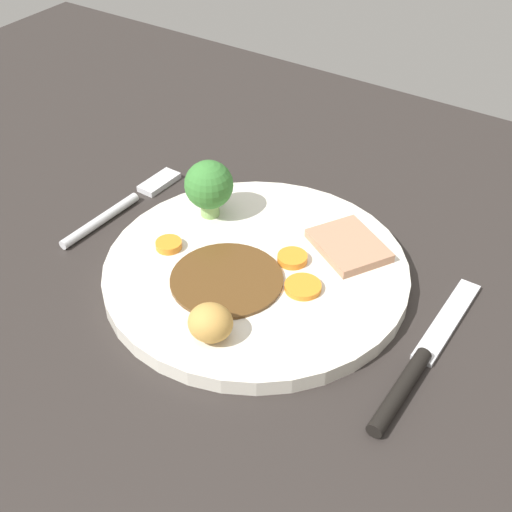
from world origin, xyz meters
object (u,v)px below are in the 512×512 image
at_px(carrot_coin_front, 292,258).
at_px(fork, 126,204).
at_px(meat_slice_main, 349,246).
at_px(carrot_coin_side, 303,287).
at_px(broccoli_floret, 209,186).
at_px(dinner_plate, 256,272).
at_px(roast_potato_left, 210,323).
at_px(knife, 419,363).
at_px(carrot_coin_back, 166,247).

xyz_separation_m(carrot_coin_front, fork, (-0.19, -0.00, -0.01)).
distance_m(meat_slice_main, carrot_coin_side, 0.07).
xyz_separation_m(carrot_coin_side, broccoli_floret, (-0.12, 0.04, 0.03)).
bearing_deg(carrot_coin_side, dinner_plate, 175.13).
bearing_deg(meat_slice_main, roast_potato_left, -103.70).
distance_m(carrot_coin_front, carrot_coin_side, 0.04).
bearing_deg(meat_slice_main, knife, -38.23).
relative_size(roast_potato_left, carrot_coin_back, 1.50).
bearing_deg(fork, carrot_coin_side, -94.13).
relative_size(meat_slice_main, carrot_coin_side, 2.17).
height_order(dinner_plate, meat_slice_main, meat_slice_main).
xyz_separation_m(carrot_coin_front, carrot_coin_back, (-0.10, -0.05, 0.00)).
height_order(dinner_plate, broccoli_floret, broccoli_floret).
relative_size(fork, knife, 0.83).
xyz_separation_m(meat_slice_main, fork, (-0.22, -0.04, -0.01)).
bearing_deg(dinner_plate, roast_potato_left, -78.42).
bearing_deg(carrot_coin_front, dinner_plate, -136.16).
distance_m(carrot_coin_front, fork, 0.19).
height_order(meat_slice_main, roast_potato_left, roast_potato_left).
relative_size(carrot_coin_front, carrot_coin_side, 0.85).
xyz_separation_m(dinner_plate, fork, (-0.16, 0.02, -0.00)).
relative_size(dinner_plate, fork, 1.69).
bearing_deg(dinner_plate, knife, -6.50).
relative_size(carrot_coin_back, broccoli_floret, 0.42).
distance_m(carrot_coin_back, broccoli_floret, 0.07).
distance_m(roast_potato_left, fork, 0.21).
distance_m(dinner_plate, carrot_coin_side, 0.05).
bearing_deg(carrot_coin_front, roast_potato_left, -92.40).
bearing_deg(knife, carrot_coin_front, 73.63).
relative_size(carrot_coin_front, fork, 0.17).
xyz_separation_m(carrot_coin_front, knife, (0.13, -0.04, -0.01)).
xyz_separation_m(carrot_coin_back, knife, (0.23, 0.01, -0.01)).
height_order(dinner_plate, carrot_coin_front, carrot_coin_front).
bearing_deg(carrot_coin_front, broccoli_floret, 170.71).
bearing_deg(carrot_coin_front, fork, -178.79).
xyz_separation_m(carrot_coin_back, carrot_coin_side, (0.12, 0.02, -0.00)).
relative_size(dinner_plate, roast_potato_left, 7.51).
relative_size(roast_potato_left, knife, 0.19).
relative_size(roast_potato_left, carrot_coin_front, 1.34).
relative_size(dinner_plate, carrot_coin_front, 10.07).
distance_m(dinner_plate, roast_potato_left, 0.09).
height_order(broccoli_floret, fork, broccoli_floret).
xyz_separation_m(dinner_plate, roast_potato_left, (0.02, -0.09, 0.02)).
relative_size(meat_slice_main, fork, 0.43).
distance_m(carrot_coin_front, knife, 0.14).
height_order(carrot_coin_side, fork, carrot_coin_side).
distance_m(dinner_plate, broccoli_floret, 0.09).
bearing_deg(broccoli_floret, carrot_coin_back, -90.36).
bearing_deg(dinner_plate, carrot_coin_front, 43.84).
xyz_separation_m(meat_slice_main, roast_potato_left, (-0.04, -0.15, 0.01)).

